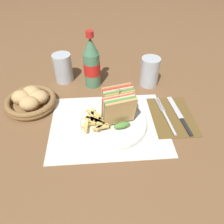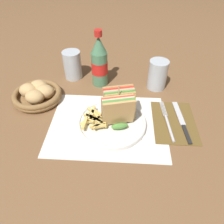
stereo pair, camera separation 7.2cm
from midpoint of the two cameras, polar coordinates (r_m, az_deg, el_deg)
The scene contains 12 objects.
ground_plane at distance 0.72m, azimuth -3.11°, elevation -4.61°, with size 4.00×4.00×0.00m, color brown.
placemat at distance 0.74m, azimuth -3.68°, elevation -3.37°, with size 0.39×0.31×0.00m.
plate_main at distance 0.73m, azimuth -2.72°, elevation -2.92°, with size 0.23×0.23×0.02m.
club_sandwich at distance 0.70m, azimuth -1.17°, elevation 1.32°, with size 0.12×0.12×0.13m.
fries_pile at distance 0.71m, azimuth -7.15°, elevation -2.43°, with size 0.10×0.11×0.02m.
napkin at distance 0.78m, azimuth 12.89°, elevation -1.11°, with size 0.14×0.21×0.00m.
fork at distance 0.76m, azimuth 11.60°, elevation -1.81°, with size 0.03×0.19×0.01m.
knife at distance 0.79m, azimuth 14.75°, elevation -0.92°, with size 0.03×0.20×0.00m.
coke_bottle_near at distance 0.88m, azimuth -7.75°, elevation 12.31°, with size 0.07×0.07×0.23m.
glass_near at distance 0.90m, azimuth 7.53°, elevation 10.33°, with size 0.08×0.08×0.12m.
glass_far at distance 0.95m, azimuth -14.77°, elevation 10.57°, with size 0.08×0.08×0.12m.
bread_basket at distance 0.86m, azimuth -22.74°, elevation 2.66°, with size 0.18×0.18×0.06m.
Camera 1 is at (-0.03, -0.50, 0.52)m, focal length 35.00 mm.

